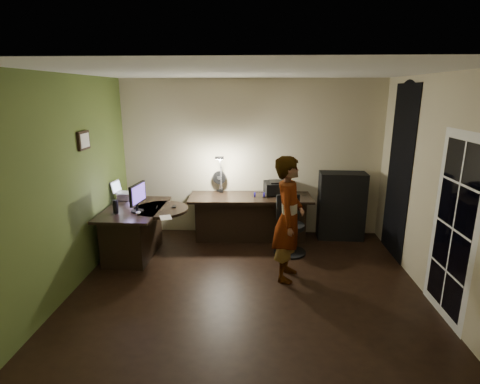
{
  "coord_description": "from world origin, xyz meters",
  "views": [
    {
      "loc": [
        0.11,
        -4.45,
        2.48
      ],
      "look_at": [
        -0.15,
        1.05,
        1.0
      ],
      "focal_mm": 28.0,
      "sensor_mm": 36.0,
      "label": 1
    }
  ],
  "objects_px": {
    "desk_left": "(136,232)",
    "person": "(289,219)",
    "desk_right": "(250,218)",
    "office_chair": "(291,226)",
    "monitor": "(137,201)",
    "cabinet": "(341,206)"
  },
  "relations": [
    {
      "from": "cabinet",
      "to": "monitor",
      "type": "bearing_deg",
      "value": -159.35
    },
    {
      "from": "desk_left",
      "to": "office_chair",
      "type": "bearing_deg",
      "value": 5.19
    },
    {
      "from": "cabinet",
      "to": "office_chair",
      "type": "distance_m",
      "value": 1.17
    },
    {
      "from": "desk_left",
      "to": "person",
      "type": "relative_size",
      "value": 0.79
    },
    {
      "from": "desk_right",
      "to": "office_chair",
      "type": "bearing_deg",
      "value": -43.48
    },
    {
      "from": "office_chair",
      "to": "person",
      "type": "distance_m",
      "value": 0.89
    },
    {
      "from": "monitor",
      "to": "office_chair",
      "type": "distance_m",
      "value": 2.36
    },
    {
      "from": "cabinet",
      "to": "office_chair",
      "type": "bearing_deg",
      "value": -140.47
    },
    {
      "from": "monitor",
      "to": "desk_left",
      "type": "bearing_deg",
      "value": 128.12
    },
    {
      "from": "desk_left",
      "to": "person",
      "type": "bearing_deg",
      "value": -14.08
    },
    {
      "from": "cabinet",
      "to": "person",
      "type": "bearing_deg",
      "value": -122.53
    },
    {
      "from": "office_chair",
      "to": "person",
      "type": "relative_size",
      "value": 0.54
    },
    {
      "from": "office_chair",
      "to": "desk_right",
      "type": "bearing_deg",
      "value": 128.37
    },
    {
      "from": "desk_left",
      "to": "person",
      "type": "height_order",
      "value": "person"
    },
    {
      "from": "monitor",
      "to": "person",
      "type": "height_order",
      "value": "person"
    },
    {
      "from": "desk_right",
      "to": "desk_left",
      "type": "bearing_deg",
      "value": -159.48
    },
    {
      "from": "monitor",
      "to": "person",
      "type": "relative_size",
      "value": 0.27
    },
    {
      "from": "monitor",
      "to": "office_chair",
      "type": "relative_size",
      "value": 0.51
    },
    {
      "from": "desk_left",
      "to": "cabinet",
      "type": "bearing_deg",
      "value": 15.95
    },
    {
      "from": "cabinet",
      "to": "office_chair",
      "type": "relative_size",
      "value": 1.28
    },
    {
      "from": "cabinet",
      "to": "desk_left",
      "type": "bearing_deg",
      "value": -163.14
    },
    {
      "from": "cabinet",
      "to": "monitor",
      "type": "xyz_separation_m",
      "value": [
        -3.2,
        -1.09,
        0.35
      ]
    }
  ]
}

